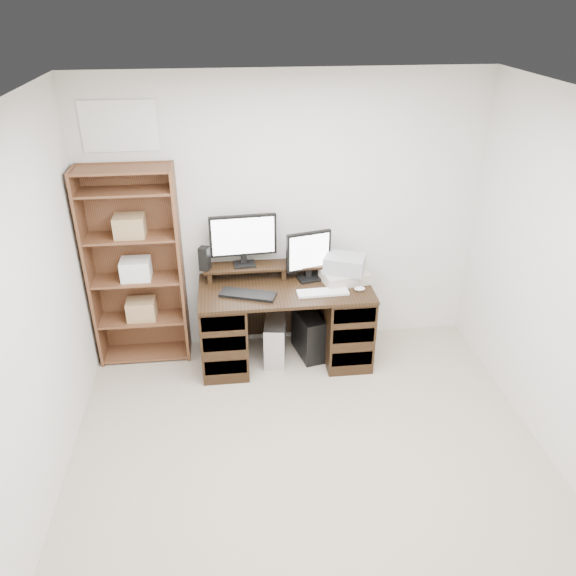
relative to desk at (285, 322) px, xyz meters
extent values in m
cube|color=#B5A38F|center=(0.04, -1.64, -0.40)|extent=(3.50, 4.00, 0.02)
cube|color=white|center=(0.04, -1.64, 2.12)|extent=(3.50, 4.00, 0.02)
cube|color=silver|center=(0.04, 0.37, 0.86)|extent=(3.50, 0.02, 2.50)
cube|color=silver|center=(-1.72, -1.64, 0.86)|extent=(0.02, 4.00, 2.50)
cube|color=white|center=(-1.28, 0.35, 1.69)|extent=(0.60, 0.01, 0.40)
cube|color=black|center=(0.00, -0.01, 0.35)|extent=(1.50, 0.70, 0.03)
cube|color=black|center=(-0.55, -0.01, -0.03)|extent=(0.40, 0.66, 0.72)
cube|color=black|center=(0.55, -0.01, -0.03)|extent=(0.40, 0.66, 0.72)
cube|color=black|center=(0.00, 0.32, 0.01)|extent=(1.48, 0.02, 0.65)
cube|color=black|center=(-0.55, -0.34, -0.21)|extent=(0.36, 0.01, 0.14)
cube|color=black|center=(-0.55, -0.34, 0.03)|extent=(0.36, 0.01, 0.14)
cube|color=black|center=(-0.55, -0.34, 0.23)|extent=(0.36, 0.01, 0.14)
cube|color=black|center=(0.55, -0.34, -0.21)|extent=(0.36, 0.01, 0.14)
cube|color=black|center=(0.55, -0.34, 0.03)|extent=(0.36, 0.01, 0.14)
cube|color=black|center=(0.55, -0.34, 0.23)|extent=(0.36, 0.01, 0.14)
cube|color=black|center=(-0.65, 0.21, 0.41)|extent=(0.04, 0.20, 0.10)
cube|color=black|center=(0.00, 0.21, 0.41)|extent=(0.04, 0.20, 0.10)
cube|color=black|center=(0.65, 0.21, 0.41)|extent=(0.04, 0.20, 0.10)
cube|color=black|center=(0.00, 0.21, 0.47)|extent=(1.40, 0.22, 0.02)
cube|color=black|center=(-0.34, 0.22, 0.49)|extent=(0.20, 0.16, 0.02)
cube|color=black|center=(-0.34, 0.24, 0.55)|extent=(0.06, 0.04, 0.11)
cube|color=black|center=(-0.34, 0.24, 0.76)|extent=(0.58, 0.08, 0.37)
cube|color=white|center=(-0.34, 0.22, 0.76)|extent=(0.54, 0.04, 0.33)
cube|color=black|center=(0.22, 0.11, 0.37)|extent=(0.22, 0.19, 0.02)
cube|color=black|center=(0.22, 0.13, 0.43)|extent=(0.06, 0.04, 0.11)
cube|color=black|center=(0.22, 0.13, 0.63)|extent=(0.40, 0.13, 0.35)
cube|color=white|center=(0.22, 0.11, 0.63)|extent=(0.35, 0.09, 0.31)
cube|color=black|center=(-0.68, 0.18, 0.59)|extent=(0.11, 0.11, 0.21)
cube|color=black|center=(-0.33, -0.13, 0.37)|extent=(0.50, 0.30, 0.03)
cube|color=silver|center=(0.30, -0.16, 0.37)|extent=(0.44, 0.15, 0.02)
ellipsoid|color=silver|center=(0.63, -0.14, 0.38)|extent=(0.11, 0.10, 0.04)
cube|color=#B3A99C|center=(0.53, 0.05, 0.41)|extent=(0.43, 0.36, 0.10)
cube|color=#9DA1A7|center=(0.53, 0.05, 0.53)|extent=(0.41, 0.35, 0.15)
cube|color=silver|center=(-0.09, 0.00, -0.18)|extent=(0.24, 0.43, 0.41)
cube|color=black|center=(0.22, 0.05, -0.18)|extent=(0.27, 0.46, 0.43)
cube|color=#19FF33|center=(0.26, -0.16, -0.08)|extent=(0.01, 0.01, 0.01)
cube|color=brown|center=(-1.67, 0.19, 0.51)|extent=(0.02, 0.30, 1.80)
cube|color=brown|center=(-0.89, 0.19, 0.51)|extent=(0.02, 0.30, 1.80)
cube|color=brown|center=(-1.28, 0.33, 0.51)|extent=(0.80, 0.01, 1.80)
cube|color=brown|center=(-1.28, 0.19, -0.36)|extent=(0.75, 0.28, 0.02)
cube|color=brown|center=(-1.28, 0.19, 0.01)|extent=(0.75, 0.28, 0.02)
cube|color=brown|center=(-1.28, 0.19, 0.41)|extent=(0.75, 0.28, 0.02)
cube|color=brown|center=(-1.28, 0.19, 0.81)|extent=(0.75, 0.28, 0.02)
cube|color=brown|center=(-1.28, 0.19, 1.21)|extent=(0.75, 0.28, 0.02)
cube|color=brown|center=(-1.28, 0.19, 1.39)|extent=(0.75, 0.28, 0.02)
cube|color=#A07F54|center=(-1.28, 0.19, 0.11)|extent=(0.25, 0.20, 0.18)
cube|color=white|center=(-1.28, 0.19, 0.51)|extent=(0.25, 0.20, 0.18)
cube|color=#A07F54|center=(-1.28, 0.19, 0.91)|extent=(0.25, 0.20, 0.18)
camera|label=1|loc=(-0.46, -4.28, 2.66)|focal=35.00mm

